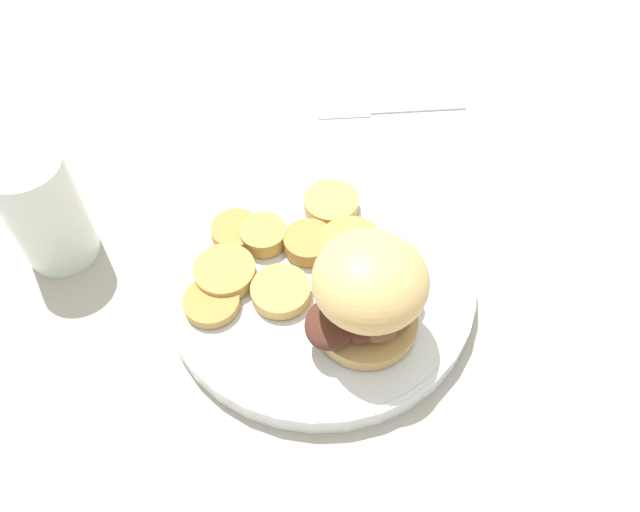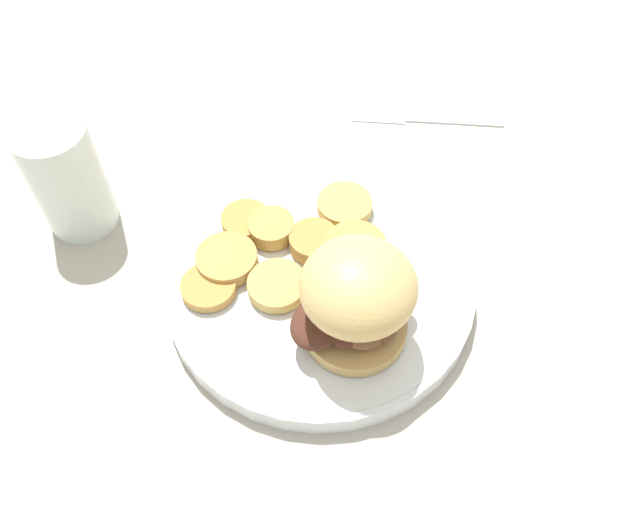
# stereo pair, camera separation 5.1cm
# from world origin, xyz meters

# --- Properties ---
(ground_plane) EXTENTS (4.00, 4.00, 0.00)m
(ground_plane) POSITION_xyz_m (0.00, 0.00, 0.00)
(ground_plane) COLOR #B2A899
(dinner_plate) EXTENTS (0.27, 0.27, 0.02)m
(dinner_plate) POSITION_xyz_m (0.00, 0.00, 0.01)
(dinner_plate) COLOR white
(dinner_plate) RESTS_ON ground_plane
(sandwich) EXTENTS (0.12, 0.09, 0.09)m
(sandwich) POSITION_xyz_m (0.02, -0.06, 0.07)
(sandwich) COLOR tan
(sandwich) RESTS_ON dinner_plate
(potato_round_0) EXTENTS (0.05, 0.05, 0.01)m
(potato_round_0) POSITION_xyz_m (0.04, 0.07, 0.03)
(potato_round_0) COLOR tan
(potato_round_0) RESTS_ON dinner_plate
(potato_round_1) EXTENTS (0.04, 0.04, 0.01)m
(potato_round_1) POSITION_xyz_m (-0.00, 0.03, 0.03)
(potato_round_1) COLOR #BC8942
(potato_round_1) RESTS_ON dinner_plate
(potato_round_2) EXTENTS (0.05, 0.05, 0.01)m
(potato_round_2) POSITION_xyz_m (-0.04, -0.01, 0.03)
(potato_round_2) COLOR tan
(potato_round_2) RESTS_ON dinner_plate
(potato_round_3) EXTENTS (0.05, 0.05, 0.01)m
(potato_round_3) POSITION_xyz_m (-0.08, 0.02, 0.03)
(potato_round_3) COLOR tan
(potato_round_3) RESTS_ON dinner_plate
(potato_round_4) EXTENTS (0.04, 0.04, 0.01)m
(potato_round_4) POSITION_xyz_m (-0.06, 0.07, 0.03)
(potato_round_4) COLOR #BC8942
(potato_round_4) RESTS_ON dinner_plate
(potato_round_5) EXTENTS (0.04, 0.04, 0.02)m
(potato_round_5) POSITION_xyz_m (-0.03, 0.05, 0.03)
(potato_round_5) COLOR tan
(potato_round_5) RESTS_ON dinner_plate
(potato_round_6) EXTENTS (0.05, 0.05, 0.01)m
(potato_round_6) POSITION_xyz_m (-0.09, -0.00, 0.03)
(potato_round_6) COLOR #BC8942
(potato_round_6) RESTS_ON dinner_plate
(potato_round_7) EXTENTS (0.05, 0.05, 0.02)m
(potato_round_7) POSITION_xyz_m (0.03, 0.01, 0.03)
(potato_round_7) COLOR tan
(potato_round_7) RESTS_ON dinner_plate
(fork) EXTENTS (0.16, 0.06, 0.00)m
(fork) POSITION_xyz_m (0.15, 0.20, 0.00)
(fork) COLOR silver
(fork) RESTS_ON ground_plane
(drinking_glass) EXTENTS (0.06, 0.06, 0.11)m
(drinking_glass) POSITION_xyz_m (-0.21, 0.12, 0.05)
(drinking_glass) COLOR silver
(drinking_glass) RESTS_ON ground_plane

